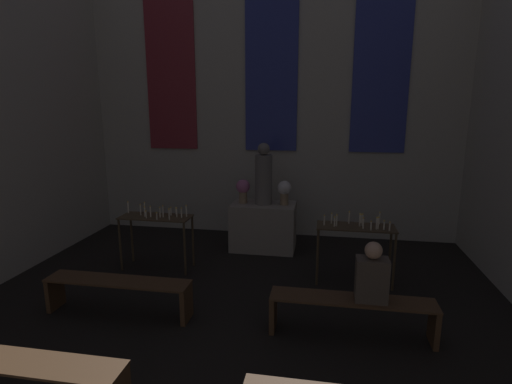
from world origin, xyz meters
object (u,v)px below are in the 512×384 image
flower_vase_right (284,190)px  pew_back_left (118,289)px  candle_rack_left (156,224)px  pew_back_right (351,309)px  candle_rack_right (356,234)px  flower_vase_left (243,189)px  statue (264,177)px  altar (263,226)px  person_seated (372,275)px  pew_third_left (22,374)px

flower_vase_right → pew_back_left: 3.38m
candle_rack_left → pew_back_right: bearing=-26.4°
candle_rack_right → pew_back_left: (-3.05, -1.51, -0.42)m
flower_vase_left → flower_vase_right: bearing=0.0°
flower_vase_left → pew_back_left: size_ratio=0.23×
pew_back_right → statue: bearing=118.3°
statue → flower_vase_left: (-0.38, 0.00, -0.24)m
candle_rack_left → pew_back_right: 3.42m
altar → person_seated: size_ratio=1.69×
pew_back_right → pew_back_left: bearing=180.0°
candle_rack_left → pew_back_right: candle_rack_left is taller
altar → pew_back_right: bearing=-61.7°
altar → statue: (0.00, 0.00, 0.95)m
pew_third_left → pew_back_left: same height
statue → pew_third_left: (-1.46, -4.39, -1.05)m
altar → flower_vase_left: size_ratio=2.67×
pew_back_left → altar: bearing=61.7°
pew_back_left → candle_rack_left: bearing=94.5°
pew_back_left → pew_back_right: bearing=0.0°
pew_third_left → pew_back_left: (0.00, 1.68, 0.00)m
statue → person_seated: (1.67, -2.72, -0.61)m
person_seated → pew_third_left: bearing=-151.8°
candle_rack_left → pew_third_left: 3.22m
pew_back_left → person_seated: bearing=0.0°
candle_rack_right → flower_vase_right: bearing=134.8°
candle_rack_left → pew_back_left: bearing=-85.5°
candle_rack_right → pew_third_left: 4.43m
altar → flower_vase_left: 0.80m
statue → flower_vase_right: bearing=0.0°
flower_vase_left → flower_vase_right: size_ratio=1.00×
pew_back_right → person_seated: 0.48m
candle_rack_left → pew_back_left: (0.12, -1.51, -0.42)m
flower_vase_left → pew_back_left: 3.03m
flower_vase_left → person_seated: flower_vase_left is taller
pew_back_left → pew_back_right: size_ratio=1.00×
flower_vase_left → candle_rack_right: flower_vase_left is taller
statue → pew_back_left: statue is taller
candle_rack_right → pew_third_left: candle_rack_right is taller
candle_rack_left → person_seated: person_seated is taller
pew_back_right → flower_vase_right: bearing=111.6°
statue → pew_third_left: size_ratio=0.60×
pew_back_left → flower_vase_left: bearing=68.4°
statue → person_seated: bearing=-58.5°
flower_vase_left → pew_back_left: flower_vase_left is taller
pew_back_left → pew_back_right: (2.92, 0.00, 0.00)m
statue → candle_rack_left: bearing=-142.6°
flower_vase_right → pew_third_left: 4.83m
flower_vase_right → flower_vase_left: bearing=180.0°
candle_rack_left → person_seated: bearing=-24.9°
pew_back_left → pew_back_right: same height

